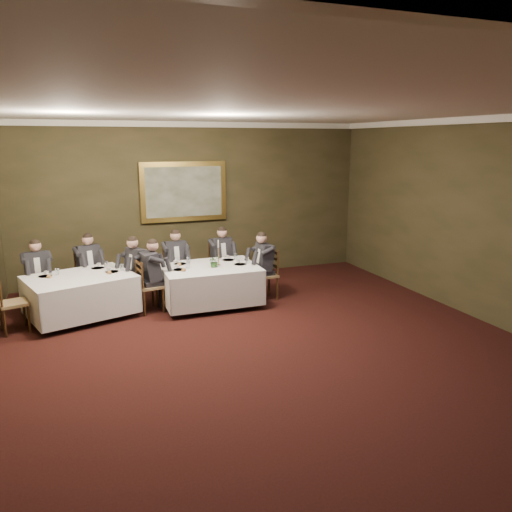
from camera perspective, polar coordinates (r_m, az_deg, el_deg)
ground at (r=7.29m, az=2.86°, el=-12.04°), size 10.00×10.00×0.00m
ceiling at (r=6.62m, az=3.21°, el=16.57°), size 8.00×10.00×0.10m
back_wall at (r=11.45m, az=-7.03°, el=6.20°), size 8.00×0.10×3.50m
right_wall at (r=9.09m, az=26.88°, el=3.14°), size 0.10×10.00×3.50m
crown_molding at (r=6.62m, az=3.21°, el=16.05°), size 8.00×10.00×0.12m
table_main at (r=9.60m, az=-5.28°, el=-2.99°), size 1.82×1.39×0.67m
table_second at (r=9.41m, az=-19.41°, el=-4.03°), size 2.08×1.80×0.67m
chair_main_backleft at (r=10.42m, az=-9.17°, el=-2.77°), size 0.48×0.46×1.00m
diner_main_backleft at (r=10.35m, az=-9.19°, el=-1.57°), size 0.45×0.52×1.35m
chair_main_backright at (r=10.63m, az=-4.02°, el=-2.31°), size 0.49×0.48×1.00m
diner_main_backright at (r=10.56m, az=-4.02°, el=-1.13°), size 0.46×0.53×1.35m
chair_main_endleft at (r=9.44m, az=-12.01°, el=-4.56°), size 0.48×0.50×1.00m
diner_main_endleft at (r=9.37m, az=-12.01°, el=-3.22°), size 0.53×0.47×1.35m
chair_main_endright at (r=9.99m, az=1.11°, el=-3.30°), size 0.45×0.47×1.00m
diner_main_endright at (r=9.92m, az=1.06°, el=-2.04°), size 0.50×0.44×1.35m
chair_sec_backleft at (r=10.17m, az=-23.49°, el=-4.10°), size 0.49×0.48×1.00m
diner_sec_backleft at (r=10.10m, az=-23.60°, el=-2.87°), size 0.46×0.53×1.35m
chair_sec_backright at (r=10.42m, az=-18.48°, el=-3.28°), size 0.55×0.53×1.00m
diner_sec_backright at (r=10.35m, az=-18.55°, el=-2.09°), size 0.52×0.58×1.35m
chair_sec_endright at (r=9.83m, az=-13.19°, el=-3.90°), size 0.57×0.58×1.00m
diner_sec_endright at (r=9.77m, az=-13.31°, el=-2.64°), size 0.61×0.57×1.35m
chair_sec_endleft at (r=9.20m, az=-25.94°, el=-6.09°), size 0.52×0.53×1.00m
centerpiece at (r=9.42m, az=-4.79°, el=-0.55°), size 0.25×0.22×0.24m
candlestick at (r=9.57m, az=-4.31°, el=0.06°), size 0.07×0.07×0.50m
place_setting_table_main at (r=9.80m, az=-8.38°, el=-0.65°), size 0.33×0.31×0.14m
place_setting_table_second at (r=9.56m, az=-22.64°, el=-1.88°), size 0.33×0.31×0.14m
painting at (r=11.31m, az=-8.25°, el=7.28°), size 1.92×0.09×1.32m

